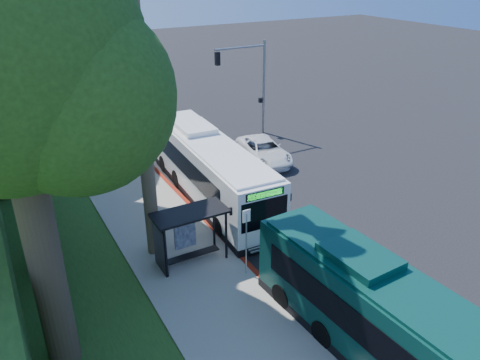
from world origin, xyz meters
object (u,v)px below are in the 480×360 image
bus_shelter (184,227)px  white_bus (209,168)px  teal_bus (397,328)px  pickup (264,151)px

bus_shelter → white_bus: white_bus is taller
bus_shelter → teal_bus: bearing=-68.6°
white_bus → teal_bus: bearing=-88.1°
bus_shelter → teal_bus: 9.46m
pickup → bus_shelter: bearing=-130.2°
white_bus → pickup: size_ratio=2.41×
white_bus → teal_bus: size_ratio=1.04×
bus_shelter → white_bus: (3.72, 5.16, -0.01)m
white_bus → pickup: bearing=31.0°
teal_bus → pickup: bearing=68.4°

